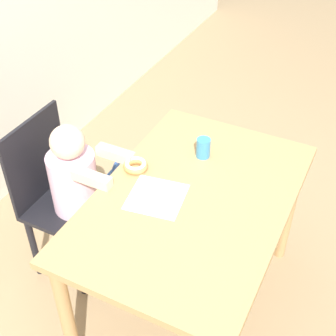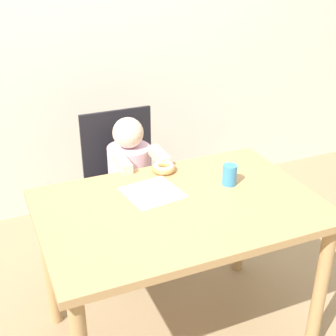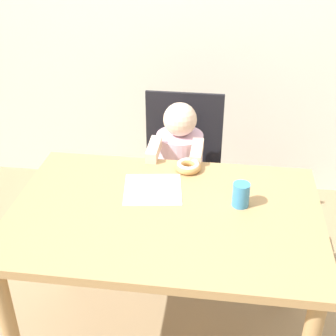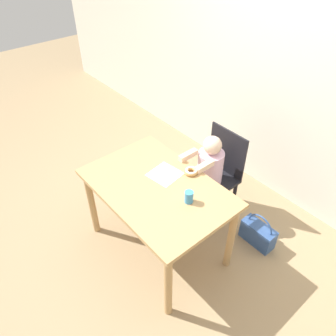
# 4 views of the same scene
# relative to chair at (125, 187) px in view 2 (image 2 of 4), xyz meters

# --- Properties ---
(ground_plane) EXTENTS (12.00, 12.00, 0.00)m
(ground_plane) POSITION_rel_chair_xyz_m (0.01, -0.74, -0.47)
(ground_plane) COLOR #997F5B
(wall_back) EXTENTS (8.00, 0.05, 2.50)m
(wall_back) POSITION_rel_chair_xyz_m (0.01, 0.72, 0.78)
(wall_back) COLOR silver
(wall_back) RESTS_ON ground_plane
(dining_table) EXTENTS (1.19, 0.79, 0.75)m
(dining_table) POSITION_rel_chair_xyz_m (0.01, -0.74, 0.18)
(dining_table) COLOR tan
(dining_table) RESTS_ON ground_plane
(chair) EXTENTS (0.42, 0.36, 0.90)m
(chair) POSITION_rel_chair_xyz_m (0.00, 0.00, 0.00)
(chair) COLOR black
(chair) RESTS_ON ground_plane
(child_figure) EXTENTS (0.25, 0.40, 0.93)m
(child_figure) POSITION_rel_chair_xyz_m (-0.00, -0.11, 0.00)
(child_figure) COLOR silver
(child_figure) RESTS_ON ground_plane
(donut) EXTENTS (0.11, 0.11, 0.04)m
(donut) POSITION_rel_chair_xyz_m (0.07, -0.42, 0.30)
(donut) COLOR tan
(donut) RESTS_ON dining_table
(napkin) EXTENTS (0.26, 0.26, 0.00)m
(napkin) POSITION_rel_chair_xyz_m (-0.06, -0.60, 0.28)
(napkin) COLOR white
(napkin) RESTS_ON dining_table
(handbag) EXTENTS (0.32, 0.14, 0.34)m
(handbag) POSITION_rel_chair_xyz_m (0.57, -0.01, -0.35)
(handbag) COLOR #2D4C84
(handbag) RESTS_ON ground_plane
(cup) EXTENTS (0.07, 0.07, 0.10)m
(cup) POSITION_rel_chair_xyz_m (0.30, -0.66, 0.33)
(cup) COLOR teal
(cup) RESTS_ON dining_table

